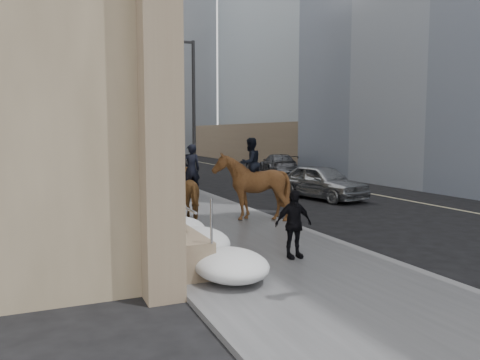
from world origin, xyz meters
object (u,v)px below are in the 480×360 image
at_px(mounted_horse_left, 193,191).
at_px(car_grey, 278,164).
at_px(pedestrian, 293,224).
at_px(mounted_horse_right, 251,184).
at_px(car_silver, 322,182).

bearing_deg(mounted_horse_left, car_grey, -126.30).
bearing_deg(pedestrian, car_grey, 63.44).
height_order(mounted_horse_left, mounted_horse_right, mounted_horse_right).
distance_m(mounted_horse_right, pedestrian, 4.94).
bearing_deg(mounted_horse_right, mounted_horse_left, -41.67).
xyz_separation_m(mounted_horse_right, car_silver, (5.50, 4.12, -0.54)).
distance_m(mounted_horse_left, car_silver, 8.08).
xyz_separation_m(mounted_horse_left, car_silver, (7.34, 3.37, -0.31)).
height_order(mounted_horse_left, car_grey, mounted_horse_left).
xyz_separation_m(mounted_horse_left, car_grey, (11.83, 16.29, -0.37)).
height_order(mounted_horse_right, car_silver, mounted_horse_right).
distance_m(pedestrian, car_grey, 24.49).
xyz_separation_m(pedestrian, car_silver, (6.58, 8.93, -0.13)).
bearing_deg(car_silver, mounted_horse_right, -154.91).
height_order(pedestrian, car_silver, pedestrian).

